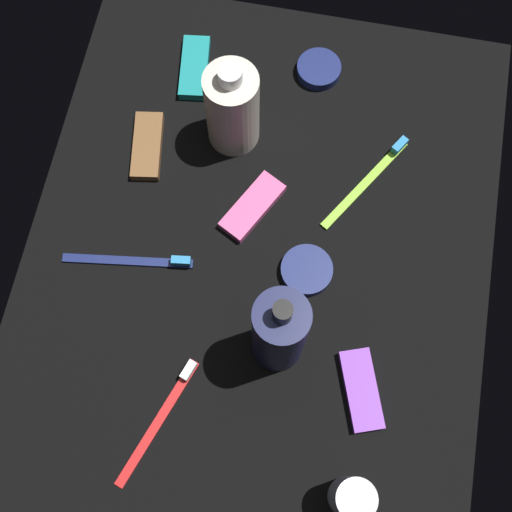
# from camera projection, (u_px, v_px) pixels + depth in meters

# --- Properties ---
(ground_plane) EXTENTS (0.84, 0.64, 0.01)m
(ground_plane) POSITION_uv_depth(u_px,v_px,m) (256.00, 264.00, 0.93)
(ground_plane) COLOR black
(lotion_bottle) EXTENTS (0.07, 0.07, 0.21)m
(lotion_bottle) POSITION_uv_depth(u_px,v_px,m) (279.00, 333.00, 0.80)
(lotion_bottle) COLOR #191E46
(lotion_bottle) RESTS_ON ground_plane
(bodywash_bottle) EXTENTS (0.07, 0.07, 0.16)m
(bodywash_bottle) POSITION_uv_depth(u_px,v_px,m) (232.00, 108.00, 0.92)
(bodywash_bottle) COLOR silver
(bodywash_bottle) RESTS_ON ground_plane
(deodorant_stick) EXTENTS (0.05, 0.05, 0.09)m
(deodorant_stick) POSITION_uv_depth(u_px,v_px,m) (351.00, 498.00, 0.79)
(deodorant_stick) COLOR silver
(deodorant_stick) RESTS_ON ground_plane
(toothbrush_red) EXTENTS (0.17, 0.07, 0.02)m
(toothbrush_red) POSITION_uv_depth(u_px,v_px,m) (162.00, 414.00, 0.86)
(toothbrush_red) COLOR red
(toothbrush_red) RESTS_ON ground_plane
(toothbrush_lime) EXTENTS (0.16, 0.11, 0.02)m
(toothbrush_lime) POSITION_uv_depth(u_px,v_px,m) (370.00, 178.00, 0.96)
(toothbrush_lime) COLOR #8CD133
(toothbrush_lime) RESTS_ON ground_plane
(toothbrush_navy) EXTENTS (0.04, 0.18, 0.02)m
(toothbrush_navy) POSITION_uv_depth(u_px,v_px,m) (135.00, 261.00, 0.92)
(toothbrush_navy) COLOR navy
(toothbrush_navy) RESTS_ON ground_plane
(snack_bar_brown) EXTENTS (0.11, 0.06, 0.01)m
(snack_bar_brown) POSITION_uv_depth(u_px,v_px,m) (147.00, 146.00, 0.97)
(snack_bar_brown) COLOR brown
(snack_bar_brown) RESTS_ON ground_plane
(snack_bar_purple) EXTENTS (0.11, 0.07, 0.01)m
(snack_bar_purple) POSITION_uv_depth(u_px,v_px,m) (361.00, 390.00, 0.87)
(snack_bar_purple) COLOR purple
(snack_bar_purple) RESTS_ON ground_plane
(snack_bar_teal) EXTENTS (0.11, 0.05, 0.01)m
(snack_bar_teal) POSITION_uv_depth(u_px,v_px,m) (195.00, 68.00, 1.02)
(snack_bar_teal) COLOR teal
(snack_bar_teal) RESTS_ON ground_plane
(snack_bar_pink) EXTENTS (0.11, 0.08, 0.01)m
(snack_bar_pink) POSITION_uv_depth(u_px,v_px,m) (252.00, 207.00, 0.95)
(snack_bar_pink) COLOR #E55999
(snack_bar_pink) RESTS_ON ground_plane
(cream_tin_left) EXTENTS (0.07, 0.07, 0.02)m
(cream_tin_left) POSITION_uv_depth(u_px,v_px,m) (307.00, 269.00, 0.92)
(cream_tin_left) COLOR navy
(cream_tin_left) RESTS_ON ground_plane
(cream_tin_right) EXTENTS (0.07, 0.07, 0.02)m
(cream_tin_right) POSITION_uv_depth(u_px,v_px,m) (319.00, 69.00, 1.01)
(cream_tin_right) COLOR navy
(cream_tin_right) RESTS_ON ground_plane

